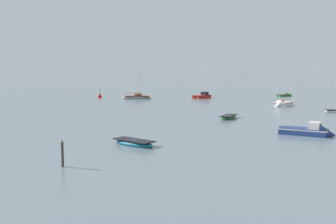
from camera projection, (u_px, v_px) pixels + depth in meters
name	position (u px, v px, depth m)	size (l,w,h in m)	color
sailboat_moored_0	(137.00, 97.00, 89.80)	(6.64, 5.22, 7.36)	gray
motorboat_moored_0	(286.00, 96.00, 98.16)	(4.33, 2.33, 1.41)	#23602D
rowboat_moored_1	(134.00, 143.00, 35.09)	(2.62, 4.62, 0.69)	#197084
motorboat_moored_1	(204.00, 97.00, 92.58)	(5.96, 3.13, 2.16)	red
motorboat_moored_2	(312.00, 132.00, 40.15)	(4.09, 5.79, 2.09)	navy
motorboat_moored_3	(282.00, 105.00, 71.76)	(6.05, 3.75, 1.96)	white
rowboat_moored_3	(229.00, 117.00, 53.87)	(4.41, 3.24, 0.67)	#23602D
rowboat_moored_5	(336.00, 111.00, 62.05)	(3.49, 3.19, 0.56)	white
channel_buoy	(100.00, 96.00, 93.38)	(0.90, 0.90, 2.30)	red
mooring_post_left	(62.00, 154.00, 27.19)	(0.22, 0.22, 2.07)	#3D3323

